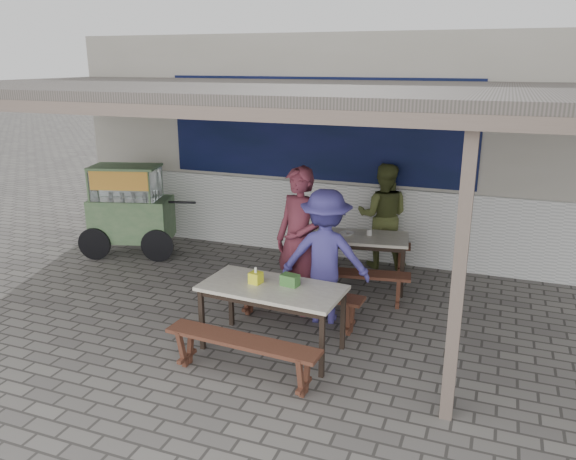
% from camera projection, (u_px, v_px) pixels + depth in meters
% --- Properties ---
extents(ground, '(60.00, 60.00, 0.00)m').
position_uv_depth(ground, '(251.00, 331.00, 6.69)').
color(ground, slate).
rests_on(ground, ground).
extents(back_wall, '(9.00, 1.28, 3.50)m').
position_uv_depth(back_wall, '(337.00, 146.00, 9.39)').
color(back_wall, '#BAB3A7').
rests_on(back_wall, ground).
extents(warung_roof, '(9.00, 4.21, 2.81)m').
position_uv_depth(warung_roof, '(279.00, 93.00, 6.70)').
color(warung_roof, '#574F4B').
rests_on(warung_roof, ground).
extents(table_left, '(1.57, 0.91, 0.75)m').
position_uv_depth(table_left, '(354.00, 241.00, 7.84)').
color(table_left, silver).
rests_on(table_left, ground).
extents(bench_left_street, '(1.61, 0.53, 0.45)m').
position_uv_depth(bench_left_street, '(349.00, 279.00, 7.35)').
color(bench_left_street, brown).
rests_on(bench_left_street, ground).
extents(bench_left_wall, '(1.61, 0.53, 0.45)m').
position_uv_depth(bench_left_wall, '(357.00, 249.00, 8.53)').
color(bench_left_wall, brown).
rests_on(bench_left_wall, ground).
extents(table_right, '(1.58, 0.86, 0.75)m').
position_uv_depth(table_right, '(272.00, 293.00, 6.08)').
color(table_right, silver).
rests_on(table_right, ground).
extents(bench_right_street, '(1.65, 0.38, 0.45)m').
position_uv_depth(bench_right_street, '(242.00, 349.00, 5.58)').
color(bench_right_street, brown).
rests_on(bench_right_street, ground).
extents(bench_right_wall, '(1.65, 0.38, 0.45)m').
position_uv_depth(bench_right_wall, '(297.00, 297.00, 6.78)').
color(bench_right_wall, brown).
rests_on(bench_right_wall, ground).
extents(vendor_cart, '(1.75, 1.07, 1.48)m').
position_uv_depth(vendor_cart, '(130.00, 207.00, 9.14)').
color(vendor_cart, '#708E5E').
rests_on(vendor_cart, ground).
extents(patron_street_side, '(0.80, 0.66, 1.87)m').
position_uv_depth(patron_street_side, '(299.00, 241.00, 6.97)').
color(patron_street_side, brown).
rests_on(patron_street_side, ground).
extents(patron_wall_side, '(0.87, 0.72, 1.62)m').
position_uv_depth(patron_wall_side, '(383.00, 216.00, 8.58)').
color(patron_wall_side, '#545C2C').
rests_on(patron_wall_side, ground).
extents(patron_right_table, '(1.16, 0.80, 1.65)m').
position_uv_depth(patron_right_table, '(325.00, 257.00, 6.75)').
color(patron_right_table, '#474097').
rests_on(patron_right_table, ground).
extents(tissue_box, '(0.14, 0.14, 0.13)m').
position_uv_depth(tissue_box, '(256.00, 278.00, 6.13)').
color(tissue_box, yellow).
rests_on(tissue_box, table_right).
extents(donation_box, '(0.21, 0.15, 0.13)m').
position_uv_depth(donation_box, '(290.00, 280.00, 6.06)').
color(donation_box, '#417B37').
rests_on(donation_box, table_right).
extents(condiment_jar, '(0.07, 0.07, 0.08)m').
position_uv_depth(condiment_jar, '(369.00, 232.00, 7.82)').
color(condiment_jar, silver).
rests_on(condiment_jar, table_left).
extents(condiment_bowl, '(0.24, 0.24, 0.05)m').
position_uv_depth(condiment_bowl, '(347.00, 234.00, 7.82)').
color(condiment_bowl, silver).
rests_on(condiment_bowl, table_left).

